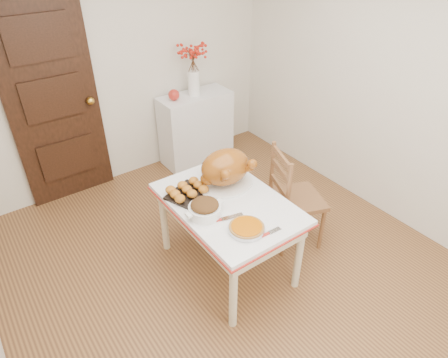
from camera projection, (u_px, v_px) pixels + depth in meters
floor at (234, 272)px, 3.37m from camera, size 3.50×4.00×0.00m
wall_back at (118, 67)px, 4.01m from camera, size 3.50×0.00×2.50m
wall_right at (393, 88)px, 3.52m from camera, size 0.00×4.00×2.50m
door_back at (54, 104)px, 3.78m from camera, size 0.85×0.06×2.06m
sideboard at (196, 128)px, 4.70m from camera, size 0.84×0.37×0.84m
kitchen_table at (228, 235)px, 3.24m from camera, size 0.80×1.16×0.70m
chair_oak at (297, 197)px, 3.46m from camera, size 0.55×0.55×0.96m
berry_vase at (193, 70)px, 4.30m from camera, size 0.30×0.30×0.57m
apple at (174, 95)px, 4.30m from camera, size 0.12×0.12×0.12m
turkey_platter at (225, 169)px, 3.15m from camera, size 0.49×0.39×0.31m
pumpkin_pie at (247, 227)px, 2.75m from camera, size 0.31×0.31×0.05m
stuffing_dish at (205, 208)px, 2.88m from camera, size 0.34×0.28×0.12m
rolls_tray at (187, 190)px, 3.10m from camera, size 0.37×0.33×0.08m
pie_server at (269, 233)px, 2.74m from camera, size 0.19×0.06×0.01m
carving_knife at (226, 218)px, 2.87m from camera, size 0.27×0.13×0.01m
drinking_glass at (206, 168)px, 3.35m from camera, size 0.07×0.07×0.10m
shaker_pair at (221, 160)px, 3.46m from camera, size 0.10×0.05×0.10m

